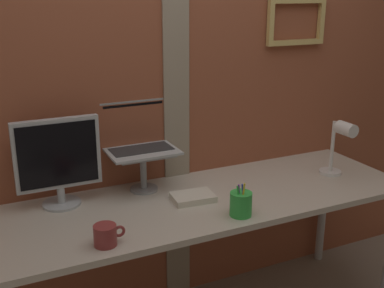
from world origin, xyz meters
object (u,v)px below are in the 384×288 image
(monitor, at_px, (58,158))
(coffee_mug, at_px, (106,235))
(laptop, at_px, (137,136))
(desk_lamp, at_px, (340,143))
(pen_cup, at_px, (241,204))

(monitor, bearing_deg, coffee_mug, -79.42)
(laptop, relative_size, coffee_mug, 2.67)
(desk_lamp, bearing_deg, monitor, 169.12)
(monitor, bearing_deg, pen_cup, -33.10)
(desk_lamp, bearing_deg, laptop, 161.04)
(laptop, height_order, desk_lamp, laptop)
(laptop, distance_m, desk_lamp, 1.07)
(pen_cup, bearing_deg, desk_lamp, 14.46)
(pen_cup, bearing_deg, laptop, 118.81)
(pen_cup, relative_size, coffee_mug, 1.27)
(laptop, xyz_separation_m, desk_lamp, (1.01, -0.35, -0.07))
(laptop, bearing_deg, monitor, -169.75)
(desk_lamp, distance_m, coffee_mug, 1.36)
(desk_lamp, xyz_separation_m, coffee_mug, (-1.34, -0.19, -0.15))
(monitor, distance_m, pen_cup, 0.86)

